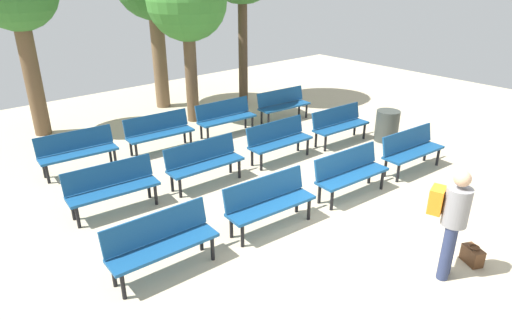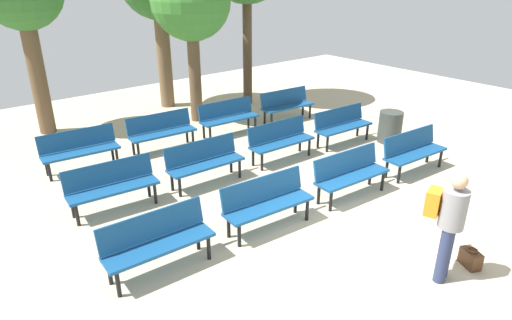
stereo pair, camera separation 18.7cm
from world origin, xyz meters
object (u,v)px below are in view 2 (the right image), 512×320
object	(u,v)px
bench_r1_c1	(204,160)
bench_r2_c0	(80,148)
bench_r0_c2	(350,172)
bench_r0_c3	(413,149)
tree_1	(191,2)
handbag	(470,258)
bench_r1_c0	(112,184)
bench_r1_c3	(342,124)
bench_r2_c3	(286,103)
bench_r2_c1	(161,130)
trash_bin	(390,127)
bench_r2_c2	(228,116)
visitor_with_backpack	(448,220)
bench_r0_c0	(157,239)
bench_r1_c2	(280,139)
bench_r0_c1	(267,200)

from	to	relation	value
bench_r1_c1	bench_r2_c0	size ratio (longest dim) A/B	0.99
bench_r0_c2	bench_r0_c3	xyz separation A→B (m)	(1.92, -0.13, 0.00)
tree_1	handbag	size ratio (longest dim) A/B	11.84
bench_r0_c2	bench_r1_c1	distance (m)	2.88
bench_r1_c0	bench_r1_c3	world-z (taller)	same
bench_r2_c0	bench_r2_c3	xyz separation A→B (m)	(5.74, -0.34, 0.00)
bench_r2_c1	trash_bin	xyz separation A→B (m)	(4.69, -3.15, -0.11)
bench_r1_c0	bench_r2_c2	world-z (taller)	same
bench_r0_c2	bench_r2_c0	distance (m)	5.70
bench_r1_c3	visitor_with_backpack	world-z (taller)	visitor_with_backpack
bench_r0_c0	trash_bin	world-z (taller)	bench_r0_c0
handbag	bench_r2_c3	bearing A→B (deg)	69.32
tree_1	visitor_with_backpack	size ratio (longest dim) A/B	2.63
bench_r1_c1	bench_r1_c2	xyz separation A→B (m)	(1.98, -0.08, 0.00)
bench_r2_c2	tree_1	xyz separation A→B (m)	(-0.01, 1.52, 2.72)
bench_r1_c2	bench_r2_c3	bearing A→B (deg)	46.29
bench_r1_c3	visitor_with_backpack	distance (m)	5.31
bench_r2_c0	tree_1	bearing A→B (deg)	24.16
trash_bin	bench_r2_c2	bearing A→B (deg)	132.89
bench_r2_c2	trash_bin	size ratio (longest dim) A/B	2.08
bench_r1_c3	bench_r0_c3	bearing A→B (deg)	-89.94
bench_r0_c3	bench_r1_c1	distance (m)	4.42
bench_r1_c2	bench_r2_c2	size ratio (longest dim) A/B	1.00
bench_r0_c3	bench_r1_c0	size ratio (longest dim) A/B	1.00
bench_r0_c1	bench_r0_c3	size ratio (longest dim) A/B	1.00
bench_r0_c0	bench_r2_c1	xyz separation A→B (m)	(2.28, 4.12, 0.00)
bench_r2_c1	tree_1	distance (m)	3.58
bench_r0_c1	bench_r0_c2	xyz separation A→B (m)	(1.95, -0.15, 0.00)
bench_r2_c3	trash_bin	xyz separation A→B (m)	(0.87, -2.89, -0.11)
bench_r1_c1	bench_r1_c3	distance (m)	3.89
bench_r1_c1	bench_r2_c2	world-z (taller)	same
bench_r0_c1	handbag	distance (m)	3.20
tree_1	visitor_with_backpack	bearing A→B (deg)	-98.14
bench_r0_c3	visitor_with_backpack	xyz separation A→B (m)	(-2.85, -2.30, 0.43)
bench_r1_c1	bench_r0_c3	bearing A→B (deg)	-29.84
bench_r0_c2	bench_r1_c2	size ratio (longest dim) A/B	1.01
tree_1	bench_r0_c1	bearing A→B (deg)	-111.22
bench_r1_c3	handbag	distance (m)	5.14
bench_r0_c2	trash_bin	size ratio (longest dim) A/B	2.09
bench_r0_c0	trash_bin	distance (m)	7.04
bench_r1_c0	bench_r1_c2	world-z (taller)	same
trash_bin	handbag	bearing A→B (deg)	-131.62
bench_r2_c2	bench_r0_c0	bearing A→B (deg)	-132.92
tree_1	bench_r0_c0	bearing A→B (deg)	-126.94
bench_r1_c3	bench_r0_c2	bearing A→B (deg)	-132.73
bench_r1_c2	handbag	distance (m)	4.77
bench_r0_c2	bench_r1_c3	size ratio (longest dim) A/B	1.00
bench_r1_c0	bench_r2_c0	bearing A→B (deg)	91.05
bench_r2_c1	visitor_with_backpack	distance (m)	6.86
bench_r2_c1	bench_r2_c0	bearing A→B (deg)	-178.08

